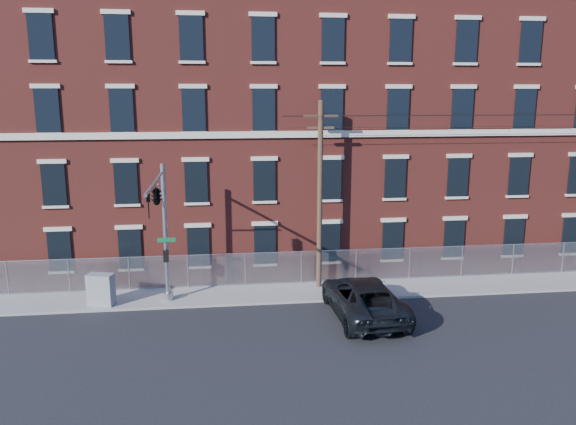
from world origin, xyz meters
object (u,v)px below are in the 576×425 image
Objects in this scene: pickup_truck at (364,298)px; utility_cabinet at (101,290)px; traffic_signal_mast at (159,208)px; utility_pole_near at (320,192)px.

utility_cabinet is (-12.69, 2.68, 0.01)m from pickup_truck.
traffic_signal_mast is 1.07× the size of pickup_truck.
utility_cabinet is at bearing 148.09° from traffic_signal_mast.
traffic_signal_mast is 8.70m from utility_pole_near.
traffic_signal_mast is 0.70× the size of utility_pole_near.
pickup_truck reaches higher than utility_cabinet.
traffic_signal_mast is 5.88m from utility_cabinet.
traffic_signal_mast reaches higher than utility_cabinet.
traffic_signal_mast is at bearing -156.86° from utility_pole_near.
utility_pole_near is 12.16m from utility_cabinet.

